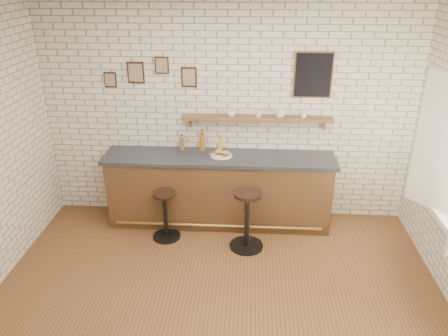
{
  "coord_description": "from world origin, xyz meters",
  "views": [
    {
      "loc": [
        0.31,
        -3.64,
        3.3
      ],
      "look_at": [
        0.02,
        0.9,
        1.2
      ],
      "focal_mm": 35.0,
      "sensor_mm": 36.0,
      "label": 1
    }
  ],
  "objects": [
    {
      "name": "bitters_bottle_white",
      "position": [
        -0.34,
        1.89,
        1.11
      ],
      "size": [
        0.06,
        0.06,
        0.25
      ],
      "color": "white",
      "rests_on": "bar_counter"
    },
    {
      "name": "ciabatta_sandwich",
      "position": [
        -0.05,
        1.7,
        1.06
      ],
      "size": [
        0.21,
        0.14,
        0.07
      ],
      "color": "tan",
      "rests_on": "sandwich_plate"
    },
    {
      "name": "bitters_bottle_amber",
      "position": [
        -0.34,
        1.89,
        1.13
      ],
      "size": [
        0.07,
        0.07,
        0.3
      ],
      "color": "#935617",
      "rests_on": "bar_counter"
    },
    {
      "name": "bitters_bottle_brown",
      "position": [
        -0.62,
        1.89,
        1.1
      ],
      "size": [
        0.07,
        0.07,
        0.22
      ],
      "color": "brown",
      "rests_on": "bar_counter"
    },
    {
      "name": "potato_chips",
      "position": [
        -0.08,
        1.7,
        1.02
      ],
      "size": [
        0.26,
        0.19,
        0.0
      ],
      "color": "gold",
      "rests_on": "sandwich_plate"
    },
    {
      "name": "bar_stool_left",
      "position": [
        -0.77,
        1.25,
        0.36
      ],
      "size": [
        0.37,
        0.37,
        0.67
      ],
      "color": "black",
      "rests_on": "ground"
    },
    {
      "name": "bar_stool_right",
      "position": [
        0.3,
        1.1,
        0.42
      ],
      "size": [
        0.44,
        0.44,
        0.79
      ],
      "color": "black",
      "rests_on": "ground"
    },
    {
      "name": "shelf_cup_c",
      "position": [
        0.7,
        1.9,
        1.55
      ],
      "size": [
        0.15,
        0.15,
        0.11
      ],
      "primitive_type": "imported",
      "rotation": [
        0.0,
        0.0,
        1.46
      ],
      "color": "white",
      "rests_on": "wall_shelf"
    },
    {
      "name": "sandwich_plate",
      "position": [
        -0.06,
        1.7,
        1.02
      ],
      "size": [
        0.28,
        0.28,
        0.01
      ],
      "primitive_type": "cylinder",
      "color": "white",
      "rests_on": "bar_counter"
    },
    {
      "name": "ground",
      "position": [
        0.0,
        0.0,
        0.0
      ],
      "size": [
        5.0,
        5.0,
        0.0
      ],
      "primitive_type": "plane",
      "color": "brown",
      "rests_on": "ground"
    },
    {
      "name": "back_wall_decor",
      "position": [
        0.23,
        1.98,
        2.05
      ],
      "size": [
        2.96,
        0.02,
        0.56
      ],
      "color": "black",
      "rests_on": "ground"
    },
    {
      "name": "wall_shelf",
      "position": [
        0.4,
        1.9,
        1.48
      ],
      "size": [
        2.0,
        0.18,
        0.18
      ],
      "color": "brown",
      "rests_on": "ground"
    },
    {
      "name": "bar_counter",
      "position": [
        -0.09,
        1.7,
        0.51
      ],
      "size": [
        3.1,
        0.65,
        1.01
      ],
      "color": "#51361E",
      "rests_on": "ground"
    },
    {
      "name": "shelf_cup_b",
      "position": [
        0.42,
        1.9,
        1.54
      ],
      "size": [
        0.12,
        0.12,
        0.08
      ],
      "primitive_type": "imported",
      "rotation": [
        0.0,
        0.0,
        1.09
      ],
      "color": "white",
      "rests_on": "wall_shelf"
    },
    {
      "name": "shelf_cup_a",
      "position": [
        0.06,
        1.9,
        1.54
      ],
      "size": [
        0.16,
        0.16,
        0.09
      ],
      "primitive_type": "imported",
      "rotation": [
        0.0,
        0.0,
        0.64
      ],
      "color": "white",
      "rests_on": "wall_shelf"
    },
    {
      "name": "shelf_cup_d",
      "position": [
        1.01,
        1.9,
        1.55
      ],
      "size": [
        0.13,
        0.13,
        0.09
      ],
      "primitive_type": "imported",
      "rotation": [
        0.0,
        0.0,
        0.43
      ],
      "color": "white",
      "rests_on": "wall_shelf"
    },
    {
      "name": "condiment_bottle_yellow",
      "position": [
        -0.09,
        1.89,
        1.1
      ],
      "size": [
        0.06,
        0.06,
        0.2
      ],
      "color": "gold",
      "rests_on": "bar_counter"
    }
  ]
}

